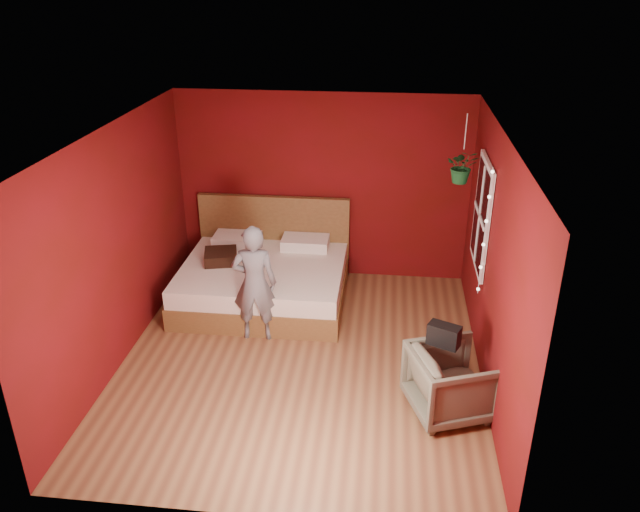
{
  "coord_description": "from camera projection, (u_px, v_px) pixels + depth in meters",
  "views": [
    {
      "loc": [
        0.88,
        -5.87,
        4.09
      ],
      "look_at": [
        0.17,
        0.4,
        1.13
      ],
      "focal_mm": 35.0,
      "sensor_mm": 36.0,
      "label": 1
    }
  ],
  "objects": [
    {
      "name": "handbag",
      "position": [
        444.0,
        335.0,
        6.07
      ],
      "size": [
        0.35,
        0.27,
        0.22
      ],
      "primitive_type": "cube",
      "rotation": [
        0.0,
        0.0,
        -0.43
      ],
      "color": "black",
      "rests_on": "armchair"
    },
    {
      "name": "bed",
      "position": [
        265.0,
        277.0,
        8.3
      ],
      "size": [
        2.13,
        1.81,
        1.17
      ],
      "color": "brown",
      "rests_on": "ground"
    },
    {
      "name": "window",
      "position": [
        481.0,
        215.0,
        7.08
      ],
      "size": [
        0.05,
        0.97,
        1.27
      ],
      "color": "white",
      "rests_on": "room_walls"
    },
    {
      "name": "hanging_plant",
      "position": [
        462.0,
        166.0,
        7.09
      ],
      "size": [
        0.36,
        0.32,
        0.8
      ],
      "color": "silver",
      "rests_on": "room_walls"
    },
    {
      "name": "throw_pillow",
      "position": [
        221.0,
        257.0,
        8.18
      ],
      "size": [
        0.5,
        0.5,
        0.15
      ],
      "primitive_type": "cube",
      "rotation": [
        0.0,
        0.0,
        0.24
      ],
      "color": "black",
      "rests_on": "bed"
    },
    {
      "name": "person",
      "position": [
        255.0,
        283.0,
        7.24
      ],
      "size": [
        0.55,
        0.39,
        1.44
      ],
      "primitive_type": "imported",
      "rotation": [
        0.0,
        0.0,
        3.22
      ],
      "color": "slate",
      "rests_on": "ground"
    },
    {
      "name": "armchair",
      "position": [
        451.0,
        382.0,
        6.14
      ],
      "size": [
        0.98,
        0.96,
        0.7
      ],
      "primitive_type": "imported",
      "rotation": [
        0.0,
        0.0,
        1.92
      ],
      "color": "#676651",
      "rests_on": "ground"
    },
    {
      "name": "room_walls",
      "position": [
        299.0,
        223.0,
        6.39
      ],
      "size": [
        4.04,
        4.54,
        2.62
      ],
      "color": "#640A10",
      "rests_on": "ground"
    },
    {
      "name": "floor",
      "position": [
        301.0,
        359.0,
        7.1
      ],
      "size": [
        4.5,
        4.5,
        0.0
      ],
      "primitive_type": "plane",
      "color": "brown",
      "rests_on": "ground"
    },
    {
      "name": "fairy_lights",
      "position": [
        485.0,
        233.0,
        6.61
      ],
      "size": [
        0.04,
        0.04,
        1.45
      ],
      "color": "silver",
      "rests_on": "room_walls"
    }
  ]
}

